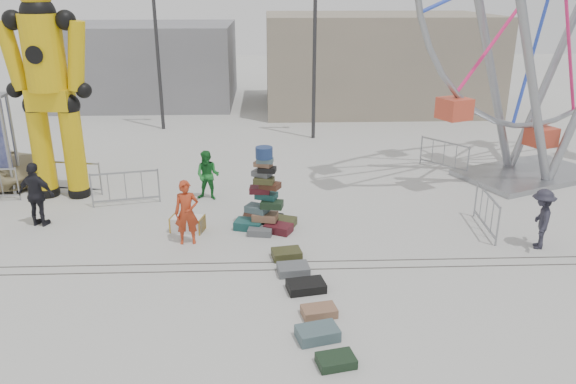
{
  "coord_description": "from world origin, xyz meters",
  "views": [
    {
      "loc": [
        0.9,
        -11.38,
        6.41
      ],
      "look_at": [
        1.43,
        1.86,
        1.53
      ],
      "focal_mm": 35.0,
      "sensor_mm": 36.0,
      "label": 1
    }
  ],
  "objects_px": {
    "steamer_trunk": "(188,224)",
    "barricade_dummy_c": "(126,188)",
    "pedestrian_grey": "(541,219)",
    "pedestrian_red": "(187,212)",
    "lamp_post_left": "(158,31)",
    "lamp_post_right": "(317,35)",
    "barricade_wheel_back": "(444,155)",
    "pedestrian_green": "(208,175)",
    "pedestrian_black": "(37,195)",
    "suitcase_tower": "(265,206)",
    "crash_test_dummy": "(48,84)",
    "barricade_wheel_front": "(486,212)",
    "barricade_dummy_b": "(72,177)"
  },
  "relations": [
    {
      "from": "barricade_dummy_c",
      "to": "barricade_dummy_b",
      "type": "bearing_deg",
      "value": 138.89
    },
    {
      "from": "lamp_post_left",
      "to": "lamp_post_right",
      "type": "bearing_deg",
      "value": -15.95
    },
    {
      "from": "barricade_wheel_back",
      "to": "pedestrian_black",
      "type": "xyz_separation_m",
      "value": [
        -12.97,
        -4.64,
        0.38
      ]
    },
    {
      "from": "steamer_trunk",
      "to": "pedestrian_grey",
      "type": "distance_m",
      "value": 9.35
    },
    {
      "from": "pedestrian_green",
      "to": "steamer_trunk",
      "type": "bearing_deg",
      "value": -85.43
    },
    {
      "from": "barricade_wheel_back",
      "to": "pedestrian_green",
      "type": "bearing_deg",
      "value": -111.61
    },
    {
      "from": "pedestrian_green",
      "to": "lamp_post_left",
      "type": "bearing_deg",
      "value": 119.86
    },
    {
      "from": "lamp_post_left",
      "to": "pedestrian_red",
      "type": "height_order",
      "value": "lamp_post_left"
    },
    {
      "from": "barricade_wheel_front",
      "to": "steamer_trunk",
      "type": "bearing_deg",
      "value": 91.95
    },
    {
      "from": "barricade_dummy_c",
      "to": "pedestrian_black",
      "type": "bearing_deg",
      "value": -156.07
    },
    {
      "from": "steamer_trunk",
      "to": "barricade_wheel_front",
      "type": "bearing_deg",
      "value": 10.71
    },
    {
      "from": "steamer_trunk",
      "to": "pedestrian_red",
      "type": "height_order",
      "value": "pedestrian_red"
    },
    {
      "from": "lamp_post_left",
      "to": "pedestrian_grey",
      "type": "height_order",
      "value": "lamp_post_left"
    },
    {
      "from": "lamp_post_right",
      "to": "pedestrian_red",
      "type": "distance_m",
      "value": 12.15
    },
    {
      "from": "crash_test_dummy",
      "to": "barricade_wheel_front",
      "type": "height_order",
      "value": "crash_test_dummy"
    },
    {
      "from": "steamer_trunk",
      "to": "barricade_dummy_c",
      "type": "height_order",
      "value": "barricade_dummy_c"
    },
    {
      "from": "pedestrian_green",
      "to": "barricade_wheel_back",
      "type": "bearing_deg",
      "value": 30.73
    },
    {
      "from": "suitcase_tower",
      "to": "crash_test_dummy",
      "type": "bearing_deg",
      "value": 174.68
    },
    {
      "from": "barricade_wheel_front",
      "to": "barricade_wheel_back",
      "type": "relative_size",
      "value": 1.0
    },
    {
      "from": "pedestrian_grey",
      "to": "pedestrian_red",
      "type": "bearing_deg",
      "value": -74.35
    },
    {
      "from": "lamp_post_right",
      "to": "lamp_post_left",
      "type": "height_order",
      "value": "same"
    },
    {
      "from": "lamp_post_right",
      "to": "barricade_dummy_b",
      "type": "distance_m",
      "value": 11.62
    },
    {
      "from": "lamp_post_left",
      "to": "pedestrian_grey",
      "type": "xyz_separation_m",
      "value": [
        11.82,
        -13.41,
        -3.69
      ]
    },
    {
      "from": "suitcase_tower",
      "to": "pedestrian_black",
      "type": "bearing_deg",
      "value": -165.83
    },
    {
      "from": "pedestrian_black",
      "to": "barricade_dummy_c",
      "type": "bearing_deg",
      "value": -129.96
    },
    {
      "from": "barricade_wheel_back",
      "to": "pedestrian_red",
      "type": "xyz_separation_m",
      "value": [
        -8.62,
        -5.98,
        0.32
      ]
    },
    {
      "from": "barricade_wheel_back",
      "to": "steamer_trunk",
      "type": "bearing_deg",
      "value": -98.88
    },
    {
      "from": "lamp_post_left",
      "to": "barricade_wheel_back",
      "type": "xyz_separation_m",
      "value": [
        11.33,
        -6.8,
        -3.93
      ]
    },
    {
      "from": "pedestrian_green",
      "to": "pedestrian_grey",
      "type": "relative_size",
      "value": 1.0
    },
    {
      "from": "barricade_wheel_front",
      "to": "pedestrian_black",
      "type": "relative_size",
      "value": 1.08
    },
    {
      "from": "barricade_dummy_b",
      "to": "barricade_wheel_front",
      "type": "height_order",
      "value": "same"
    },
    {
      "from": "barricade_dummy_b",
      "to": "barricade_wheel_front",
      "type": "relative_size",
      "value": 1.0
    },
    {
      "from": "steamer_trunk",
      "to": "pedestrian_red",
      "type": "distance_m",
      "value": 1.03
    },
    {
      "from": "barricade_dummy_b",
      "to": "pedestrian_green",
      "type": "bearing_deg",
      "value": 1.98
    },
    {
      "from": "crash_test_dummy",
      "to": "pedestrian_grey",
      "type": "relative_size",
      "value": 4.33
    },
    {
      "from": "barricade_wheel_back",
      "to": "barricade_dummy_b",
      "type": "bearing_deg",
      "value": -120.74
    },
    {
      "from": "lamp_post_right",
      "to": "suitcase_tower",
      "type": "bearing_deg",
      "value": -102.85
    },
    {
      "from": "suitcase_tower",
      "to": "pedestrian_red",
      "type": "distance_m",
      "value": 2.24
    },
    {
      "from": "steamer_trunk",
      "to": "barricade_dummy_b",
      "type": "distance_m",
      "value": 5.24
    },
    {
      "from": "pedestrian_red",
      "to": "lamp_post_left",
      "type": "bearing_deg",
      "value": 95.49
    },
    {
      "from": "pedestrian_black",
      "to": "pedestrian_grey",
      "type": "bearing_deg",
      "value": -174.22
    },
    {
      "from": "lamp_post_right",
      "to": "pedestrian_grey",
      "type": "distance_m",
      "value": 12.92
    },
    {
      "from": "pedestrian_red",
      "to": "pedestrian_green",
      "type": "bearing_deg",
      "value": 79.34
    },
    {
      "from": "pedestrian_grey",
      "to": "lamp_post_right",
      "type": "bearing_deg",
      "value": -137.48
    },
    {
      "from": "crash_test_dummy",
      "to": "steamer_trunk",
      "type": "bearing_deg",
      "value": -29.36
    },
    {
      "from": "lamp_post_left",
      "to": "pedestrian_black",
      "type": "distance_m",
      "value": 12.09
    },
    {
      "from": "suitcase_tower",
      "to": "barricade_wheel_back",
      "type": "relative_size",
      "value": 1.18
    },
    {
      "from": "lamp_post_right",
      "to": "pedestrian_green",
      "type": "distance_m",
      "value": 9.31
    },
    {
      "from": "suitcase_tower",
      "to": "barricade_dummy_c",
      "type": "height_order",
      "value": "suitcase_tower"
    },
    {
      "from": "barricade_dummy_b",
      "to": "barricade_wheel_back",
      "type": "xyz_separation_m",
      "value": [
        12.89,
        2.02,
        0.0
      ]
    }
  ]
}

